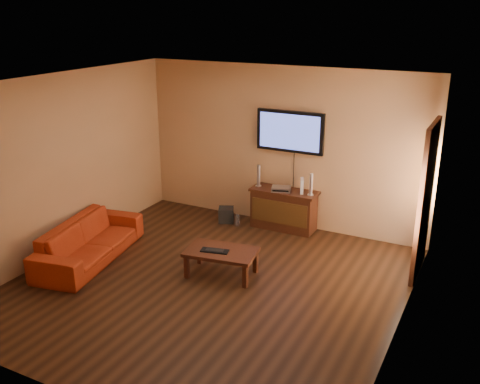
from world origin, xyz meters
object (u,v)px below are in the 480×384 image
Objects in this scene: game_console at (302,186)px; sofa at (89,235)px; av_receiver at (281,189)px; subwoofer at (226,215)px; speaker_left at (259,176)px; speaker_right at (311,185)px; television at (290,132)px; media_console at (284,209)px; bottle at (237,220)px; coffee_table at (221,254)px; keyboard at (215,251)px.

sofa is at bearing -156.90° from game_console.
av_receiver is 1.22× the size of subwoofer.
speaker_right is at bearing -1.80° from speaker_left.
television is 3.09× the size of speaker_left.
sofa is 5.39× the size of speaker_right.
av_receiver is at bearing -122.37° from media_console.
speaker_right reaches higher than bottle.
game_console is 1.49m from subwoofer.
coffee_table is at bearing -93.43° from television.
keyboard is (0.28, -2.02, -0.47)m from speaker_left.
speaker_left is 0.92m from subwoofer.
game_console is 0.95× the size of subwoofer.
sofa is 3.15m from av_receiver.
media_console is 0.55m from game_console.
game_console is at bearing -6.60° from av_receiver.
av_receiver is at bearing -98.25° from television.
keyboard is at bearing -108.55° from speaker_right.
av_receiver reaches higher than media_console.
subwoofer is 0.63× the size of keyboard.
speaker_right is 0.90× the size of keyboard.
keyboard is (0.55, -1.74, 0.29)m from bottle.
coffee_table is at bearing -87.80° from sofa.
coffee_table is 1.94m from av_receiver.
av_receiver is 0.96m from bottle.
keyboard is at bearing -112.62° from av_receiver.
subwoofer is at bearing -174.09° from speaker_right.
av_receiver reaches higher than keyboard.
coffee_table is 0.11m from keyboard.
television is 0.94m from speaker_left.
media_console reaches higher than subwoofer.
speaker_left is at bearing -6.01° from subwoofer.
game_console reaches higher than sofa.
coffee_table is 2.80× the size of speaker_left.
speaker_left is (-0.47, 0.00, 0.51)m from media_console.
speaker_left is 1.68× the size of bottle.
speaker_right is 1.18× the size of av_receiver.
sofa is 2.49m from subwoofer.
speaker_left reaches higher than sofa.
speaker_left reaches higher than media_console.
av_receiver is (2.09, 2.34, 0.33)m from sofa.
speaker_left is at bearing -44.95° from sofa.
av_receiver is 0.35m from game_console.
speaker_left is at bearing 178.20° from speaker_right.
sofa is at bearing -137.72° from speaker_right.
media_console is 4.42× the size of subwoofer.
speaker_right is 0.18m from game_console.
speaker_right reaches higher than media_console.
av_receiver is at bearing -6.86° from speaker_left.
speaker_left reaches higher than keyboard.
subwoofer is at bearing -160.30° from television.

